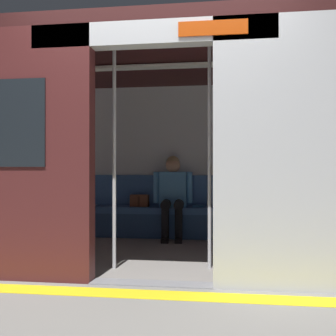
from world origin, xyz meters
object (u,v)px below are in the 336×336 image
grab_pole_far (210,156)px  bench_seat (183,214)px  book (199,206)px  grab_pole_door (114,156)px  handbag (140,201)px  person_seated (173,191)px  train_car (166,118)px

grab_pole_far → bench_seat: bearing=-76.0°
book → grab_pole_door: bearing=77.2°
handbag → grab_pole_door: bearing=95.0°
bench_seat → handbag: size_ratio=10.15×
bench_seat → handbag: bearing=-2.2°
person_seated → handbag: size_ratio=4.47×
person_seated → train_car: bearing=93.6°
train_car → person_seated: train_car is taller
train_car → handbag: (0.56, -1.17, -1.04)m
handbag → grab_pole_door: 2.09m
bench_seat → handbag: (0.63, -0.02, 0.19)m
bench_seat → person_seated: 0.36m
train_car → handbag: train_car is taller
grab_pole_door → person_seated: bearing=-99.4°
handbag → grab_pole_far: bearing=120.3°
person_seated → bench_seat: bearing=-159.5°
grab_pole_door → train_car: bearing=-114.9°
person_seated → grab_pole_far: (-0.60, 1.79, 0.44)m
handbag → book: size_ratio=1.18×
book → grab_pole_far: (-0.24, 1.91, 0.65)m
train_car → grab_pole_door: train_car is taller
train_car → bench_seat: 1.68m
handbag → book: 0.86m
bench_seat → person_seated: size_ratio=2.27×
handbag → grab_pole_far: (-1.09, 1.87, 0.57)m
book → grab_pole_far: 2.03m
handbag → grab_pole_door: (-0.17, 2.00, 0.57)m
bench_seat → grab_pole_door: 2.16m
person_seated → grab_pole_far: size_ratio=0.53×
grab_pole_far → grab_pole_door: bearing=8.3°
grab_pole_door → grab_pole_far: 0.93m
grab_pole_door → bench_seat: bearing=-103.1°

